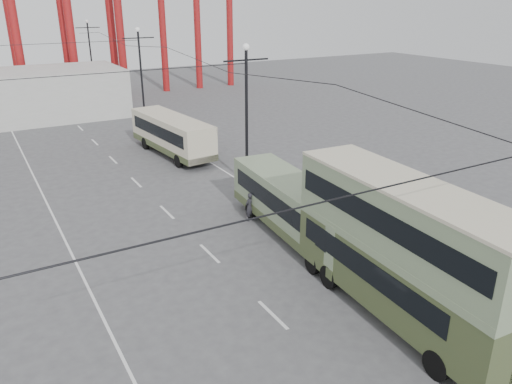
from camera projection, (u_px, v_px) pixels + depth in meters
ground at (358, 365)px, 17.38m from camera, size 160.00×160.00×0.00m
road_markings at (149, 192)px, 32.87m from camera, size 12.52×120.00×0.01m
lamp_post_mid at (247, 117)px, 32.82m from camera, size 3.20×0.44×9.32m
lamp_post_far at (141, 75)px, 50.57m from camera, size 3.20×0.44×9.32m
lamp_post_distant at (91, 55)px, 68.32m from camera, size 3.20×0.44×9.32m
fairground_shed at (13, 96)px, 51.59m from camera, size 22.00×10.00×5.00m
double_decker_bus at (403, 245)px, 18.96m from camera, size 3.28×10.67×5.65m
single_decker_green at (296, 207)px, 26.10m from camera, size 3.43×11.01×3.06m
single_decker_cream at (172, 134)px, 40.16m from camera, size 3.50×10.26×3.13m
pedestrian at (249, 207)px, 28.41m from camera, size 0.72×0.60×1.69m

